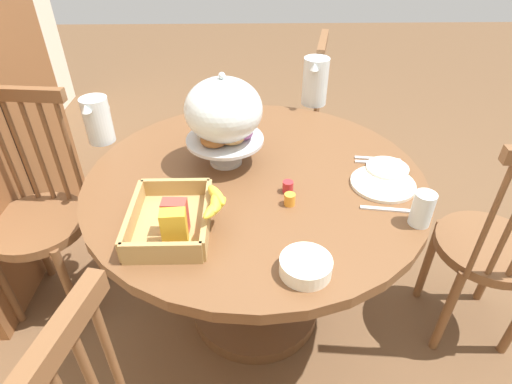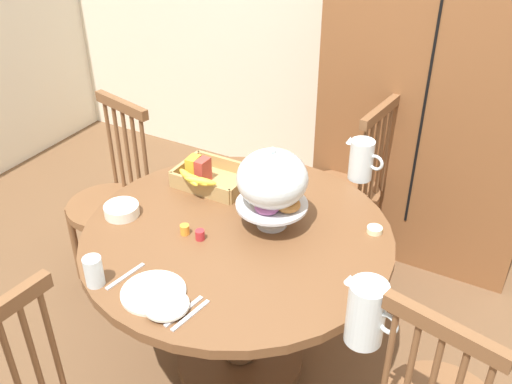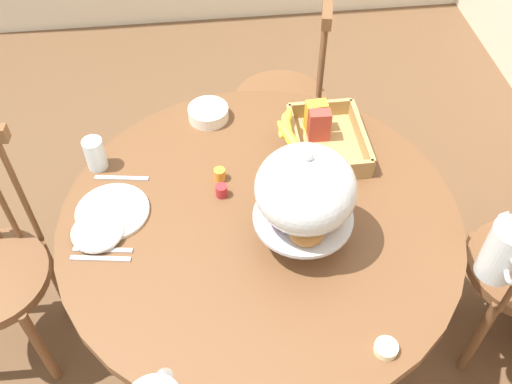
% 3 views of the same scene
% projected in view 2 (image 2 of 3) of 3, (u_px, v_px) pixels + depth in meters
% --- Properties ---
extents(wooden_armoire, '(1.18, 0.60, 1.96)m').
position_uv_depth(wooden_armoire, '(441.00, 79.00, 2.95)').
color(wooden_armoire, brown).
rests_on(wooden_armoire, ground_plane).
extents(dining_table, '(1.20, 1.20, 0.74)m').
position_uv_depth(dining_table, '(238.00, 274.00, 2.37)').
color(dining_table, brown).
rests_on(dining_table, ground_plane).
extents(windsor_chair_near_window, '(0.40, 0.40, 0.97)m').
position_uv_depth(windsor_chair_near_window, '(345.00, 193.00, 3.02)').
color(windsor_chair_near_window, brown).
rests_on(windsor_chair_near_window, ground_plane).
extents(windsor_chair_by_cabinet, '(0.42, 0.41, 0.97)m').
position_uv_depth(windsor_chair_by_cabinet, '(112.00, 205.00, 2.94)').
color(windsor_chair_by_cabinet, brown).
rests_on(windsor_chair_by_cabinet, ground_plane).
extents(pastry_stand_with_dome, '(0.28, 0.28, 0.34)m').
position_uv_depth(pastry_stand_with_dome, '(272.00, 182.00, 2.19)').
color(pastry_stand_with_dome, silver).
rests_on(pastry_stand_with_dome, dining_table).
extents(orange_juice_pitcher, '(0.20, 0.12, 0.22)m').
position_uv_depth(orange_juice_pitcher, '(366.00, 316.00, 1.74)').
color(orange_juice_pitcher, silver).
rests_on(orange_juice_pitcher, dining_table).
extents(milk_pitcher, '(0.19, 0.11, 0.18)m').
position_uv_depth(milk_pitcher, '(361.00, 161.00, 2.55)').
color(milk_pitcher, silver).
rests_on(milk_pitcher, dining_table).
extents(cereal_basket, '(0.32, 0.30, 0.12)m').
position_uv_depth(cereal_basket, '(208.00, 177.00, 2.52)').
color(cereal_basket, tan).
rests_on(cereal_basket, dining_table).
extents(china_plate_large, '(0.22, 0.22, 0.01)m').
position_uv_depth(china_plate_large, '(153.00, 292.00, 1.96)').
color(china_plate_large, white).
rests_on(china_plate_large, dining_table).
extents(china_plate_small, '(0.15, 0.15, 0.01)m').
position_uv_depth(china_plate_small, '(166.00, 305.00, 1.89)').
color(china_plate_small, white).
rests_on(china_plate_small, china_plate_large).
extents(cereal_bowl, '(0.14, 0.14, 0.04)m').
position_uv_depth(cereal_bowl, '(122.00, 210.00, 2.34)').
color(cereal_bowl, white).
rests_on(cereal_bowl, dining_table).
extents(drinking_glass, '(0.06, 0.06, 0.11)m').
position_uv_depth(drinking_glass, '(94.00, 271.00, 1.97)').
color(drinking_glass, silver).
rests_on(drinking_glass, dining_table).
extents(butter_dish, '(0.06, 0.06, 0.02)m').
position_uv_depth(butter_dish, '(375.00, 230.00, 2.25)').
color(butter_dish, beige).
rests_on(butter_dish, dining_table).
extents(jam_jar_strawberry, '(0.04, 0.04, 0.04)m').
position_uv_depth(jam_jar_strawberry, '(200.00, 235.00, 2.21)').
color(jam_jar_strawberry, '#B7282D').
rests_on(jam_jar_strawberry, dining_table).
extents(jam_jar_apricot, '(0.04, 0.04, 0.04)m').
position_uv_depth(jam_jar_apricot, '(185.00, 230.00, 2.24)').
color(jam_jar_apricot, orange).
rests_on(jam_jar_apricot, dining_table).
extents(table_knife, '(0.04, 0.17, 0.01)m').
position_uv_depth(table_knife, '(184.00, 311.00, 1.89)').
color(table_knife, silver).
rests_on(table_knife, dining_table).
extents(dinner_fork, '(0.04, 0.17, 0.01)m').
position_uv_depth(dinner_fork, '(191.00, 315.00, 1.87)').
color(dinner_fork, silver).
rests_on(dinner_fork, dining_table).
extents(soup_spoon, '(0.04, 0.17, 0.01)m').
position_uv_depth(soup_spoon, '(125.00, 276.00, 2.03)').
color(soup_spoon, silver).
rests_on(soup_spoon, dining_table).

